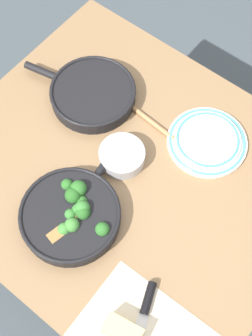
{
  "coord_description": "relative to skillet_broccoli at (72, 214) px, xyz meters",
  "views": [
    {
      "loc": [
        0.38,
        -0.48,
        2.02
      ],
      "look_at": [
        0.0,
        0.0,
        0.78
      ],
      "focal_mm": 50.0,
      "sensor_mm": 36.0,
      "label": 1
    }
  ],
  "objects": [
    {
      "name": "dinner_plate_stack",
      "position": [
        0.16,
        0.44,
        -0.02
      ],
      "size": [
        0.25,
        0.25,
        0.03
      ],
      "color": "silver",
      "rests_on": "dining_table_red"
    },
    {
      "name": "prep_bowl_steel",
      "position": [
        -0.01,
        0.23,
        -0.01
      ],
      "size": [
        0.14,
        0.14,
        0.05
      ],
      "color": "#B7B7BC",
      "rests_on": "dining_table_red"
    },
    {
      "name": "cheese_block",
      "position": [
        0.31,
        -0.16,
        -0.0
      ],
      "size": [
        0.11,
        0.07,
        0.05
      ],
      "color": "#EFD67A",
      "rests_on": "dining_table_red"
    },
    {
      "name": "skillet_eggs",
      "position": [
        -0.22,
        0.35,
        -0.0
      ],
      "size": [
        0.39,
        0.28,
        0.05
      ],
      "rotation": [
        0.0,
        0.0,
        3.35
      ],
      "color": "black",
      "rests_on": "dining_table_red"
    },
    {
      "name": "skillet_broccoli",
      "position": [
        0.0,
        0.0,
        0.0
      ],
      "size": [
        0.29,
        0.41,
        0.08
      ],
      "rotation": [
        0.0,
        0.0,
        1.71
      ],
      "color": "black",
      "rests_on": "dining_table_red"
    },
    {
      "name": "ground_plane",
      "position": [
        0.03,
        0.21,
        -0.79
      ],
      "size": [
        14.0,
        14.0,
        0.0
      ],
      "primitive_type": "plane",
      "color": "#424C51"
    },
    {
      "name": "wooden_spoon",
      "position": [
        -0.08,
        0.4,
        -0.02
      ],
      "size": [
        0.34,
        0.05,
        0.02
      ],
      "rotation": [
        0.0,
        0.0,
        3.07
      ],
      "color": "#A87A4C",
      "rests_on": "dining_table_red"
    },
    {
      "name": "dining_table_red",
      "position": [
        0.03,
        0.21,
        -0.12
      ],
      "size": [
        1.08,
        0.95,
        0.76
      ],
      "color": "olive",
      "rests_on": "ground_plane"
    },
    {
      "name": "grater_knife",
      "position": [
        0.32,
        -0.09,
        -0.02
      ],
      "size": [
        0.11,
        0.24,
        0.02
      ],
      "rotation": [
        0.0,
        0.0,
        5.08
      ],
      "color": "silver",
      "rests_on": "dining_table_red"
    }
  ]
}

